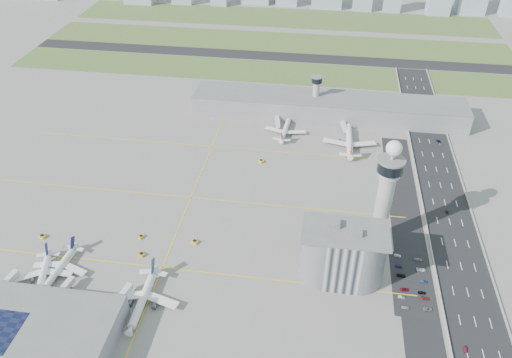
# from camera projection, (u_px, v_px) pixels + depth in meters

# --- Properties ---
(ground) EXTENTS (1000.00, 1000.00, 0.00)m
(ground) POSITION_uv_depth(u_px,v_px,m) (247.00, 237.00, 280.13)
(ground) COLOR gray
(grass_strip_0) EXTENTS (480.00, 50.00, 0.08)m
(grass_strip_0) POSITION_uv_depth(u_px,v_px,m) (265.00, 71.00, 462.55)
(grass_strip_0) COLOR #4C6C33
(grass_strip_0) RESTS_ON ground
(grass_strip_1) EXTENTS (480.00, 60.00, 0.08)m
(grass_strip_1) POSITION_uv_depth(u_px,v_px,m) (274.00, 42.00, 522.58)
(grass_strip_1) COLOR #516831
(grass_strip_1) RESTS_ON ground
(grass_strip_2) EXTENTS (480.00, 70.00, 0.08)m
(grass_strip_2) POSITION_uv_depth(u_px,v_px,m) (282.00, 18.00, 586.60)
(grass_strip_2) COLOR #485C2B
(grass_strip_2) RESTS_ON ground
(runway) EXTENTS (480.00, 22.00, 0.10)m
(runway) POSITION_uv_depth(u_px,v_px,m) (270.00, 56.00, 492.15)
(runway) COLOR black
(runway) RESTS_ON ground
(highway) EXTENTS (28.00, 500.00, 0.10)m
(highway) POSITION_uv_depth(u_px,v_px,m) (459.00, 258.00, 266.48)
(highway) COLOR black
(highway) RESTS_ON ground
(barrier_left) EXTENTS (0.60, 500.00, 1.20)m
(barrier_left) POSITION_uv_depth(u_px,v_px,m) (432.00, 255.00, 267.82)
(barrier_left) COLOR #9E9E99
(barrier_left) RESTS_ON ground
(barrier_right) EXTENTS (0.60, 500.00, 1.20)m
(barrier_right) POSITION_uv_depth(u_px,v_px,m) (487.00, 260.00, 264.50)
(barrier_right) COLOR #9E9E99
(barrier_right) RESTS_ON ground
(landside_road) EXTENTS (18.00, 260.00, 0.08)m
(landside_road) POSITION_uv_depth(u_px,v_px,m) (413.00, 267.00, 261.45)
(landside_road) COLOR black
(landside_road) RESTS_ON ground
(parking_lot) EXTENTS (20.00, 44.00, 0.10)m
(parking_lot) POSITION_uv_depth(u_px,v_px,m) (411.00, 283.00, 252.07)
(parking_lot) COLOR black
(parking_lot) RESTS_ON ground
(taxiway_line_h_0) EXTENTS (260.00, 0.60, 0.01)m
(taxiway_line_h_0) POSITION_uv_depth(u_px,v_px,m) (162.00, 268.00, 260.85)
(taxiway_line_h_0) COLOR yellow
(taxiway_line_h_0) RESTS_ON ground
(taxiway_line_h_1) EXTENTS (260.00, 0.60, 0.01)m
(taxiway_line_h_1) POSITION_uv_depth(u_px,v_px,m) (191.00, 198.00, 308.87)
(taxiway_line_h_1) COLOR yellow
(taxiway_line_h_1) RESTS_ON ground
(taxiway_line_h_2) EXTENTS (260.00, 0.60, 0.01)m
(taxiway_line_h_2) POSITION_uv_depth(u_px,v_px,m) (212.00, 147.00, 356.89)
(taxiway_line_h_2) COLOR yellow
(taxiway_line_h_2) RESTS_ON ground
(taxiway_line_v) EXTENTS (0.60, 260.00, 0.01)m
(taxiway_line_v) POSITION_uv_depth(u_px,v_px,m) (191.00, 198.00, 308.87)
(taxiway_line_v) COLOR yellow
(taxiway_line_v) RESTS_ON ground
(control_tower) EXTENTS (14.00, 14.00, 64.50)m
(control_tower) POSITION_uv_depth(u_px,v_px,m) (386.00, 190.00, 257.41)
(control_tower) COLOR #ADAAA5
(control_tower) RESTS_ON ground
(secondary_tower) EXTENTS (8.60, 8.60, 31.90)m
(secondary_tower) POSITION_uv_depth(u_px,v_px,m) (316.00, 92.00, 385.58)
(secondary_tower) COLOR #ADAAA5
(secondary_tower) RESTS_ON ground
(admin_building) EXTENTS (42.00, 24.00, 33.50)m
(admin_building) POSITION_uv_depth(u_px,v_px,m) (343.00, 254.00, 247.37)
(admin_building) COLOR #B2B2B7
(admin_building) RESTS_ON ground
(terminal_pier) EXTENTS (210.00, 32.00, 15.80)m
(terminal_pier) POSITION_uv_depth(u_px,v_px,m) (328.00, 107.00, 389.20)
(terminal_pier) COLOR gray
(terminal_pier) RESTS_ON ground
(near_terminal) EXTENTS (84.00, 42.00, 13.00)m
(near_terminal) POSITION_uv_depth(u_px,v_px,m) (21.00, 331.00, 221.13)
(near_terminal) COLOR gray
(near_terminal) RESTS_ON ground
(airplane_near_a) EXTENTS (38.74, 42.24, 9.82)m
(airplane_near_a) POSITION_uv_depth(u_px,v_px,m) (42.00, 273.00, 251.44)
(airplane_near_a) COLOR white
(airplane_near_a) RESTS_ON ground
(airplane_near_b) EXTENTS (31.86, 36.81, 9.84)m
(airplane_near_b) POSITION_uv_depth(u_px,v_px,m) (58.00, 265.00, 255.57)
(airplane_near_b) COLOR white
(airplane_near_b) RESTS_ON ground
(airplane_near_c) EXTENTS (36.05, 42.27, 11.74)m
(airplane_near_c) POSITION_uv_depth(u_px,v_px,m) (142.00, 297.00, 237.58)
(airplane_near_c) COLOR white
(airplane_near_c) RESTS_ON ground
(airplane_far_a) EXTENTS (34.05, 39.11, 10.30)m
(airplane_far_a) POSITION_uv_depth(u_px,v_px,m) (286.00, 127.00, 369.69)
(airplane_far_a) COLOR white
(airplane_far_a) RESTS_ON ground
(airplane_far_b) EXTENTS (39.29, 45.89, 12.60)m
(airplane_far_b) POSITION_uv_depth(u_px,v_px,m) (350.00, 138.00, 354.84)
(airplane_far_b) COLOR white
(airplane_far_b) RESTS_ON ground
(jet_bridge_near_1) EXTENTS (5.39, 14.31, 5.70)m
(jet_bridge_near_1) POSITION_uv_depth(u_px,v_px,m) (56.00, 301.00, 239.46)
(jet_bridge_near_1) COLOR silver
(jet_bridge_near_1) RESTS_ON ground
(jet_bridge_near_2) EXTENTS (5.39, 14.31, 5.70)m
(jet_bridge_near_2) POSITION_uv_depth(u_px,v_px,m) (116.00, 308.00, 235.91)
(jet_bridge_near_2) COLOR silver
(jet_bridge_near_2) RESTS_ON ground
(jet_bridge_far_0) EXTENTS (5.39, 14.31, 5.70)m
(jet_bridge_far_0) POSITION_uv_depth(u_px,v_px,m) (277.00, 119.00, 383.86)
(jet_bridge_far_0) COLOR silver
(jet_bridge_far_0) RESTS_ON ground
(jet_bridge_far_1) EXTENTS (5.39, 14.31, 5.70)m
(jet_bridge_far_1) POSITION_uv_depth(u_px,v_px,m) (342.00, 124.00, 377.94)
(jet_bridge_far_1) COLOR silver
(jet_bridge_far_1) RESTS_ON ground
(tug_0) EXTENTS (4.16, 3.54, 2.04)m
(tug_0) POSITION_uv_depth(u_px,v_px,m) (42.00, 236.00, 279.04)
(tug_0) COLOR gold
(tug_0) RESTS_ON ground
(tug_1) EXTENTS (4.01, 3.48, 1.95)m
(tug_1) POSITION_uv_depth(u_px,v_px,m) (141.00, 254.00, 267.53)
(tug_1) COLOR orange
(tug_1) RESTS_ON ground
(tug_2) EXTENTS (3.35, 3.78, 1.83)m
(tug_2) POSITION_uv_depth(u_px,v_px,m) (141.00, 237.00, 278.88)
(tug_2) COLOR gold
(tug_2) RESTS_ON ground
(tug_3) EXTENTS (4.15, 3.51, 2.05)m
(tug_3) POSITION_uv_depth(u_px,v_px,m) (195.00, 242.00, 275.40)
(tug_3) COLOR gold
(tug_3) RESTS_ON ground
(tug_4) EXTENTS (4.31, 4.26, 2.09)m
(tug_4) POSITION_uv_depth(u_px,v_px,m) (261.00, 161.00, 340.08)
(tug_4) COLOR yellow
(tug_4) RESTS_ON ground
(tug_5) EXTENTS (3.38, 2.72, 1.72)m
(tug_5) POSITION_uv_depth(u_px,v_px,m) (341.00, 154.00, 347.50)
(tug_5) COLOR orange
(tug_5) RESTS_ON ground
(car_lot_0) EXTENTS (3.45, 1.53, 1.16)m
(car_lot_0) POSITION_uv_depth(u_px,v_px,m) (405.00, 307.00, 238.99)
(car_lot_0) COLOR #AEAFC1
(car_lot_0) RESTS_ON ground
(car_lot_1) EXTENTS (3.50, 1.32, 1.14)m
(car_lot_1) POSITION_uv_depth(u_px,v_px,m) (402.00, 297.00, 244.16)
(car_lot_1) COLOR #A5A8AE
(car_lot_1) RESTS_ON ground
(car_lot_2) EXTENTS (4.34, 2.35, 1.16)m
(car_lot_2) POSITION_uv_depth(u_px,v_px,m) (405.00, 289.00, 248.14)
(car_lot_2) COLOR maroon
(car_lot_2) RESTS_ON ground
(car_lot_3) EXTENTS (4.55, 1.89, 1.31)m
(car_lot_3) POSITION_uv_depth(u_px,v_px,m) (401.00, 275.00, 255.60)
(car_lot_3) COLOR black
(car_lot_3) RESTS_ON ground
(car_lot_4) EXTENTS (3.86, 1.96, 1.26)m
(car_lot_4) POSITION_uv_depth(u_px,v_px,m) (399.00, 266.00, 260.80)
(car_lot_4) COLOR navy
(car_lot_4) RESTS_ON ground
(car_lot_5) EXTENTS (3.76, 1.55, 1.21)m
(car_lot_5) POSITION_uv_depth(u_px,v_px,m) (398.00, 256.00, 267.24)
(car_lot_5) COLOR silver
(car_lot_5) RESTS_ON ground
(car_lot_6) EXTENTS (4.48, 2.28, 1.21)m
(car_lot_6) POSITION_uv_depth(u_px,v_px,m) (428.00, 309.00, 238.18)
(car_lot_6) COLOR gray
(car_lot_6) RESTS_ON ground
(car_lot_7) EXTENTS (4.05, 2.05, 1.13)m
(car_lot_7) POSITION_uv_depth(u_px,v_px,m) (425.00, 298.00, 243.61)
(car_lot_7) COLOR maroon
(car_lot_7) RESTS_ON ground
(car_lot_8) EXTENTS (3.80, 1.63, 1.28)m
(car_lot_8) POSITION_uv_depth(u_px,v_px,m) (422.00, 293.00, 246.36)
(car_lot_8) COLOR black
(car_lot_8) RESTS_ON ground
(car_lot_9) EXTENTS (3.72, 1.39, 1.21)m
(car_lot_9) POSITION_uv_depth(u_px,v_px,m) (424.00, 282.00, 252.15)
(car_lot_9) COLOR navy
(car_lot_9) RESTS_ON ground
(car_lot_10) EXTENTS (4.70, 2.18, 1.30)m
(car_lot_10) POSITION_uv_depth(u_px,v_px,m) (421.00, 270.00, 258.84)
(car_lot_10) COLOR white
(car_lot_10) RESTS_ON ground
(car_lot_11) EXTENTS (4.43, 1.97, 1.26)m
(car_lot_11) POSITION_uv_depth(u_px,v_px,m) (418.00, 259.00, 264.87)
(car_lot_11) COLOR gray
(car_lot_11) RESTS_ON ground
(car_hw_0) EXTENTS (1.55, 3.55, 1.19)m
(car_hw_0) POSITION_uv_depth(u_px,v_px,m) (465.00, 349.00, 220.20)
(car_hw_0) COLOR maroon
(car_hw_0) RESTS_ON ground
(car_hw_1) EXTENTS (1.61, 3.47, 1.10)m
(car_hw_1) POSITION_uv_depth(u_px,v_px,m) (447.00, 212.00, 296.87)
(car_hw_1) COLOR black
(car_hw_1) RESTS_ON ground
(car_hw_2) EXTENTS (2.29, 4.49, 1.22)m
(car_hw_2) POSITION_uv_depth(u_px,v_px,m) (438.00, 141.00, 361.36)
(car_hw_2) COLOR #0E2048
(car_hw_2) RESTS_ON ground
(car_hw_4) EXTENTS (1.61, 3.32, 1.09)m
(car_hw_4) POSITION_uv_depth(u_px,v_px,m) (412.00, 103.00, 409.83)
(car_hw_4) COLOR gray
(car_hw_4) RESTS_ON ground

